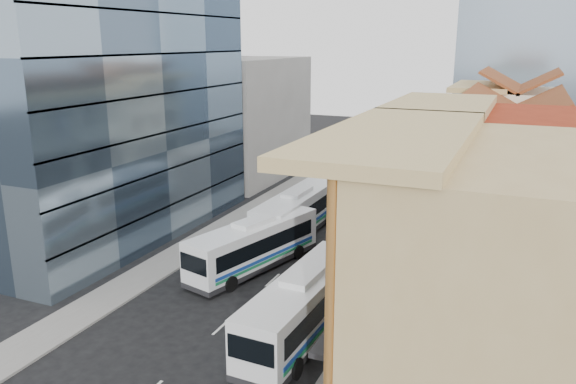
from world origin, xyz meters
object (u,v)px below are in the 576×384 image
at_px(shophouse_tan, 481,293).
at_px(bus_left_far, 297,212).
at_px(office_tower, 99,53).
at_px(bus_right, 304,304).
at_px(bus_left_near, 254,244).

bearing_deg(shophouse_tan, bus_left_far, 129.62).
xyz_separation_m(office_tower, bus_left_far, (15.00, 5.33, -13.00)).
xyz_separation_m(office_tower, bus_right, (21.74, -10.16, -13.08)).
distance_m(shophouse_tan, bus_left_near, 20.10).
bearing_deg(bus_left_far, bus_left_near, -89.10).
distance_m(bus_left_far, bus_right, 16.90).
bearing_deg(bus_left_near, office_tower, -174.89).
bearing_deg(shophouse_tan, bus_left_near, 144.75).
bearing_deg(bus_left_near, bus_right, -32.67).
xyz_separation_m(shophouse_tan, bus_left_near, (-16.07, 11.35, -4.12)).
height_order(bus_left_near, bus_right, bus_right).
height_order(bus_left_near, bus_left_far, bus_left_far).
height_order(shophouse_tan, bus_left_near, shophouse_tan).
height_order(shophouse_tan, bus_left_far, shophouse_tan).
bearing_deg(bus_left_far, shophouse_tan, -49.02).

